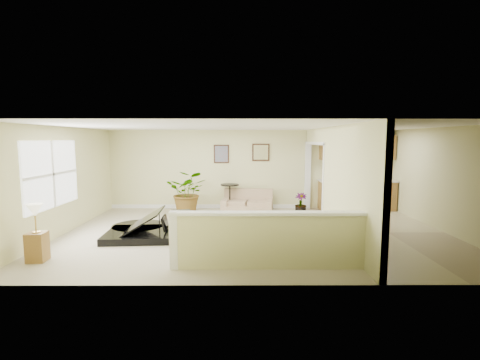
{
  "coord_description": "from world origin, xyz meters",
  "views": [
    {
      "loc": [
        -0.39,
        -8.05,
        2.2
      ],
      "look_at": [
        -0.37,
        0.4,
        1.22
      ],
      "focal_mm": 26.0,
      "sensor_mm": 36.0,
      "label": 1
    }
  ],
  "objects_px": {
    "small_plant": "(301,205)",
    "lamp_stand": "(37,237)",
    "loveseat": "(247,200)",
    "palm_plant": "(188,192)",
    "piano_bench": "(183,226)",
    "piano": "(139,211)",
    "accent_table": "(230,194)"
  },
  "relations": [
    {
      "from": "small_plant",
      "to": "lamp_stand",
      "type": "xyz_separation_m",
      "value": [
        -5.51,
        -4.08,
        0.18
      ]
    },
    {
      "from": "loveseat",
      "to": "palm_plant",
      "type": "height_order",
      "value": "palm_plant"
    },
    {
      "from": "piano_bench",
      "to": "palm_plant",
      "type": "xyz_separation_m",
      "value": [
        -0.26,
        2.64,
        0.35
      ]
    },
    {
      "from": "piano",
      "to": "loveseat",
      "type": "relative_size",
      "value": 1.13
    },
    {
      "from": "accent_table",
      "to": "palm_plant",
      "type": "height_order",
      "value": "palm_plant"
    },
    {
      "from": "lamp_stand",
      "to": "piano_bench",
      "type": "bearing_deg",
      "value": 31.47
    },
    {
      "from": "loveseat",
      "to": "small_plant",
      "type": "xyz_separation_m",
      "value": [
        1.59,
        -0.38,
        -0.07
      ]
    },
    {
      "from": "piano",
      "to": "small_plant",
      "type": "bearing_deg",
      "value": 26.92
    },
    {
      "from": "small_plant",
      "to": "palm_plant",
      "type": "bearing_deg",
      "value": 179.39
    },
    {
      "from": "small_plant",
      "to": "lamp_stand",
      "type": "bearing_deg",
      "value": -143.48
    },
    {
      "from": "accent_table",
      "to": "lamp_stand",
      "type": "xyz_separation_m",
      "value": [
        -3.38,
        -4.56,
        -0.08
      ]
    },
    {
      "from": "palm_plant",
      "to": "lamp_stand",
      "type": "xyz_separation_m",
      "value": [
        -2.15,
        -4.11,
        -0.19
      ]
    },
    {
      "from": "piano_bench",
      "to": "palm_plant",
      "type": "height_order",
      "value": "palm_plant"
    },
    {
      "from": "piano_bench",
      "to": "loveseat",
      "type": "distance_m",
      "value": 3.36
    },
    {
      "from": "piano_bench",
      "to": "small_plant",
      "type": "distance_m",
      "value": 4.06
    },
    {
      "from": "piano",
      "to": "piano_bench",
      "type": "relative_size",
      "value": 2.17
    },
    {
      "from": "loveseat",
      "to": "lamp_stand",
      "type": "bearing_deg",
      "value": -123.44
    },
    {
      "from": "accent_table",
      "to": "lamp_stand",
      "type": "distance_m",
      "value": 5.68
    },
    {
      "from": "loveseat",
      "to": "piano_bench",
      "type": "bearing_deg",
      "value": -109.06
    },
    {
      "from": "loveseat",
      "to": "accent_table",
      "type": "height_order",
      "value": "loveseat"
    },
    {
      "from": "piano",
      "to": "accent_table",
      "type": "xyz_separation_m",
      "value": [
        1.98,
        2.91,
        -0.06
      ]
    },
    {
      "from": "palm_plant",
      "to": "lamp_stand",
      "type": "relative_size",
      "value": 1.22
    },
    {
      "from": "accent_table",
      "to": "palm_plant",
      "type": "relative_size",
      "value": 0.64
    },
    {
      "from": "loveseat",
      "to": "small_plant",
      "type": "relative_size",
      "value": 2.66
    },
    {
      "from": "loveseat",
      "to": "accent_table",
      "type": "xyz_separation_m",
      "value": [
        -0.54,
        0.1,
        0.2
      ]
    },
    {
      "from": "piano",
      "to": "palm_plant",
      "type": "bearing_deg",
      "value": 69.44
    },
    {
      "from": "small_plant",
      "to": "piano_bench",
      "type": "bearing_deg",
      "value": -139.99
    },
    {
      "from": "piano",
      "to": "accent_table",
      "type": "distance_m",
      "value": 3.52
    },
    {
      "from": "lamp_stand",
      "to": "accent_table",
      "type": "bearing_deg",
      "value": 53.47
    },
    {
      "from": "lamp_stand",
      "to": "piano",
      "type": "bearing_deg",
      "value": 49.74
    },
    {
      "from": "loveseat",
      "to": "small_plant",
      "type": "height_order",
      "value": "loveseat"
    },
    {
      "from": "piano_bench",
      "to": "loveseat",
      "type": "bearing_deg",
      "value": 63.06
    }
  ]
}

